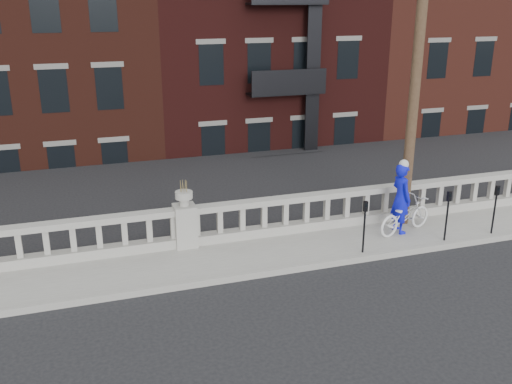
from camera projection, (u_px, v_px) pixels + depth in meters
ground at (227, 331)px, 11.21m from camera, size 120.00×120.00×0.00m
sidewalk at (194, 263)px, 13.89m from camera, size 32.00×2.20×0.15m
balustrade at (185, 228)px, 14.56m from camera, size 28.00×0.34×1.03m
planter_pedestal at (185, 221)px, 14.50m from camera, size 0.55×0.55×1.76m
lower_level at (124, 67)px, 31.25m from camera, size 80.00×44.00×20.80m
utility_pole at (419, 38)px, 14.59m from camera, size 1.60×0.28×10.00m
parking_meter_a at (365, 221)px, 14.05m from camera, size 0.10×0.09×1.36m
parking_meter_b at (448, 210)px, 14.76m from camera, size 0.10×0.09×1.36m
parking_meter_c at (495, 204)px, 15.20m from camera, size 0.10×0.09×1.36m
bicycle at (405, 215)px, 15.41m from camera, size 1.95×1.15×0.97m
cyclist at (401, 198)px, 15.30m from camera, size 0.49×0.72×1.93m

